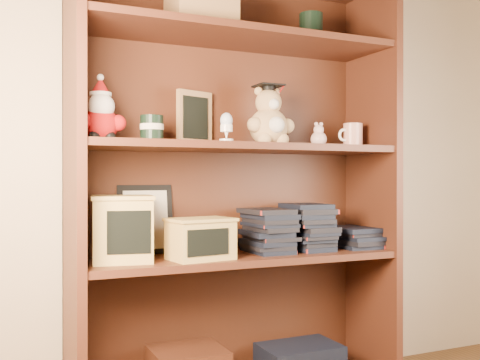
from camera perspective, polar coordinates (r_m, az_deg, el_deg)
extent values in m
cube|color=#C5B28E|center=(2.31, 1.22, 10.74)|extent=(3.00, 0.04, 2.50)
cube|color=#4A2315|center=(1.87, -16.54, -0.64)|extent=(0.03, 0.35, 1.60)
cube|color=#4A2315|center=(2.34, 13.18, -0.47)|extent=(0.03, 0.35, 1.60)
cube|color=#442012|center=(2.19, -1.78, -0.51)|extent=(1.20, 0.02, 1.60)
cube|color=#4A2315|center=(2.10, 0.00, 14.27)|extent=(1.14, 0.33, 0.02)
cube|color=#9E7547|center=(2.06, -3.97, 16.61)|extent=(0.22, 0.18, 0.12)
cylinder|color=black|center=(2.25, 7.23, 15.07)|extent=(0.09, 0.09, 0.11)
cube|color=#4A2315|center=(2.06, 0.00, -7.89)|extent=(1.14, 0.33, 0.02)
cube|color=#4A2315|center=(2.04, 0.00, 3.30)|extent=(1.14, 0.33, 0.02)
sphere|color=#A50F0F|center=(1.90, -13.99, 5.51)|extent=(0.11, 0.11, 0.11)
sphere|color=#A50F0F|center=(1.87, -15.48, 5.73)|extent=(0.05, 0.05, 0.05)
sphere|color=#A50F0F|center=(1.89, -12.30, 5.68)|extent=(0.05, 0.05, 0.05)
sphere|color=black|center=(1.86, -14.55, 4.34)|extent=(0.04, 0.04, 0.04)
sphere|color=black|center=(1.87, -13.10, 4.32)|extent=(0.04, 0.04, 0.04)
sphere|color=white|center=(1.89, -13.91, 7.28)|extent=(0.09, 0.09, 0.09)
sphere|color=#D8B293|center=(1.90, -13.99, 7.80)|extent=(0.06, 0.06, 0.06)
cone|color=#A50F0F|center=(1.91, -13.99, 9.23)|extent=(0.07, 0.07, 0.06)
sphere|color=white|center=(1.92, -13.99, 10.08)|extent=(0.02, 0.02, 0.02)
cylinder|color=white|center=(1.91, -13.99, 8.46)|extent=(0.07, 0.07, 0.01)
cylinder|color=black|center=(1.93, -8.95, 5.17)|extent=(0.08, 0.08, 0.09)
cylinder|color=beige|center=(1.93, -8.95, 5.34)|extent=(0.08, 0.08, 0.02)
cube|color=#9E7547|center=(2.10, -4.65, 6.29)|extent=(0.15, 0.07, 0.20)
cube|color=black|center=(2.09, -4.54, 6.32)|extent=(0.11, 0.04, 0.16)
cube|color=#9E7547|center=(2.13, -4.95, 3.96)|extent=(0.09, 0.09, 0.01)
cylinder|color=white|center=(1.94, -1.39, 4.01)|extent=(0.05, 0.05, 0.01)
cone|color=white|center=(1.94, -1.39, 4.64)|extent=(0.02, 0.02, 0.03)
cylinder|color=white|center=(1.94, -1.39, 5.27)|extent=(0.04, 0.04, 0.02)
ellipsoid|color=silver|center=(1.94, -1.39, 6.07)|extent=(0.04, 0.04, 0.05)
sphere|color=tan|center=(2.10, 2.91, 5.38)|extent=(0.14, 0.14, 0.14)
sphere|color=white|center=(2.04, 3.70, 5.60)|extent=(0.06, 0.06, 0.06)
sphere|color=tan|center=(2.05, 1.51, 5.64)|extent=(0.06, 0.06, 0.06)
sphere|color=tan|center=(2.11, 4.77, 5.49)|extent=(0.06, 0.06, 0.06)
sphere|color=tan|center=(2.04, 2.54, 4.17)|extent=(0.05, 0.05, 0.05)
sphere|color=tan|center=(2.07, 4.30, 4.11)|extent=(0.05, 0.05, 0.05)
sphere|color=tan|center=(2.11, 2.91, 7.87)|extent=(0.10, 0.10, 0.10)
sphere|color=white|center=(2.07, 3.43, 7.72)|extent=(0.04, 0.04, 0.04)
sphere|color=tan|center=(2.10, 1.90, 8.99)|extent=(0.03, 0.03, 0.03)
sphere|color=tan|center=(2.14, 3.64, 8.86)|extent=(0.03, 0.03, 0.03)
cylinder|color=black|center=(2.11, 2.91, 9.24)|extent=(0.04, 0.04, 0.02)
cube|color=black|center=(2.11, 2.91, 9.54)|extent=(0.10, 0.10, 0.01)
cylinder|color=#A50F0F|center=(2.12, 4.28, 9.22)|extent=(0.00, 0.05, 0.03)
sphere|color=#CFA9A0|center=(2.20, 7.99, 4.12)|extent=(0.06, 0.06, 0.06)
sphere|color=#CFA9A0|center=(2.20, 7.99, 5.07)|extent=(0.04, 0.04, 0.04)
sphere|color=#CFA9A0|center=(2.20, 7.75, 5.66)|extent=(0.02, 0.02, 0.02)
sphere|color=#CFA9A0|center=(2.21, 8.24, 5.63)|extent=(0.02, 0.02, 0.02)
cylinder|color=silver|center=(2.29, 11.40, 4.46)|extent=(0.08, 0.08, 0.10)
torus|color=white|center=(2.27, 10.52, 4.51)|extent=(0.05, 0.01, 0.05)
cube|color=black|center=(2.07, -9.60, -3.99)|extent=(0.20, 0.05, 0.25)
cube|color=beige|center=(2.06, -9.53, -4.01)|extent=(0.16, 0.03, 0.21)
cube|color=tan|center=(1.91, -11.87, -4.97)|extent=(0.22, 0.22, 0.21)
cube|color=black|center=(1.81, -11.21, -5.24)|extent=(0.14, 0.03, 0.14)
cube|color=tan|center=(1.90, -11.87, -1.75)|extent=(0.23, 0.23, 0.01)
cube|color=tan|center=(1.92, -4.03, -6.10)|extent=(0.22, 0.17, 0.13)
cube|color=black|center=(1.85, -3.24, -6.33)|extent=(0.15, 0.03, 0.09)
cube|color=tan|center=(1.91, -4.03, -4.03)|extent=(0.23, 0.18, 0.01)
cube|color=black|center=(2.11, 2.99, -7.14)|extent=(0.14, 0.20, 0.02)
cube|color=black|center=(2.10, 2.99, -6.71)|extent=(0.14, 0.20, 0.02)
cube|color=black|center=(2.10, 2.99, -6.28)|extent=(0.14, 0.20, 0.02)
cube|color=black|center=(2.10, 2.99, -5.84)|extent=(0.14, 0.20, 0.02)
cube|color=black|center=(2.10, 2.99, -5.41)|extent=(0.14, 0.20, 0.02)
cube|color=black|center=(2.10, 2.99, -4.97)|extent=(0.14, 0.20, 0.02)
cube|color=black|center=(2.10, 2.99, -4.54)|extent=(0.14, 0.20, 0.02)
cube|color=black|center=(2.09, 2.99, -4.10)|extent=(0.14, 0.20, 0.02)
cube|color=black|center=(2.09, 2.99, -3.67)|extent=(0.14, 0.20, 0.02)
cube|color=black|center=(2.09, 2.99, -3.23)|extent=(0.14, 0.20, 0.02)
cube|color=black|center=(2.19, 6.90, -6.87)|extent=(0.14, 0.20, 0.02)
cube|color=black|center=(2.18, 6.90, -6.45)|extent=(0.14, 0.20, 0.02)
cube|color=black|center=(2.18, 6.90, -6.04)|extent=(0.14, 0.20, 0.02)
cube|color=black|center=(2.18, 6.90, -5.62)|extent=(0.14, 0.20, 0.02)
cube|color=black|center=(2.18, 6.90, -5.20)|extent=(0.14, 0.20, 0.02)
cube|color=black|center=(2.18, 6.90, -4.78)|extent=(0.14, 0.20, 0.02)
cube|color=black|center=(2.18, 6.90, -4.36)|extent=(0.14, 0.20, 0.02)
cube|color=black|center=(2.18, 6.90, -3.94)|extent=(0.14, 0.20, 0.02)
cube|color=black|center=(2.17, 6.90, -3.52)|extent=(0.14, 0.20, 0.02)
cube|color=black|center=(2.17, 6.90, -3.10)|extent=(0.14, 0.20, 0.02)
cube|color=black|center=(2.17, 6.91, -2.68)|extent=(0.14, 0.20, 0.02)
cube|color=black|center=(2.30, 11.49, -6.51)|extent=(0.14, 0.20, 0.02)
cube|color=black|center=(2.30, 11.49, -6.12)|extent=(0.14, 0.20, 0.02)
cube|color=black|center=(2.30, 11.49, -5.72)|extent=(0.14, 0.20, 0.02)
cube|color=black|center=(2.30, 11.49, -5.32)|extent=(0.14, 0.20, 0.02)
cube|color=black|center=(2.30, 11.49, -4.92)|extent=(0.14, 0.20, 0.02)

